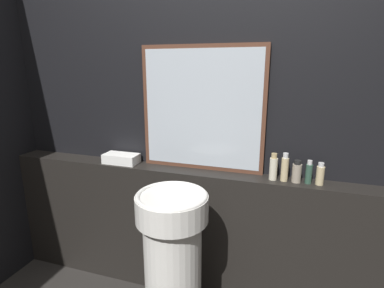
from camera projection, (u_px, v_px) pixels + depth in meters
The scene contains 10 objects.
wall_back at pixel (199, 113), 1.94m from camera, with size 8.00×0.06×2.50m.
vanity_counter at pixel (194, 233), 2.04m from camera, with size 2.72×0.17×0.89m.
pedestal_sink at pixel (173, 265), 1.63m from camera, with size 0.38×0.38×0.92m.
mirror at pixel (202, 109), 1.88m from camera, with size 0.79×0.03×0.78m.
towel_stack at pixel (121, 159), 2.08m from camera, with size 0.24×0.12×0.06m.
shampoo_bottle at pixel (273, 168), 1.76m from camera, with size 0.05×0.05×0.16m.
conditioner_bottle at pixel (285, 168), 1.74m from camera, with size 0.04×0.04×0.17m.
lotion_bottle at pixel (297, 172), 1.72m from camera, with size 0.05×0.05×0.13m.
body_wash_bottle at pixel (309, 173), 1.70m from camera, with size 0.04×0.04×0.14m.
hand_soap_bottle at pixel (320, 175), 1.69m from camera, with size 0.04×0.04×0.13m.
Camera 1 is at (0.55, -0.45, 1.54)m, focal length 28.00 mm.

